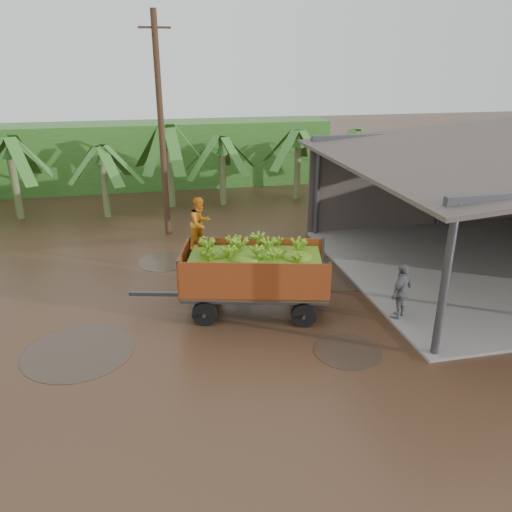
{
  "coord_description": "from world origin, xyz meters",
  "views": [
    {
      "loc": [
        -1.33,
        -13.24,
        6.95
      ],
      "look_at": [
        1.54,
        0.08,
        1.53
      ],
      "focal_mm": 35.0,
      "sensor_mm": 36.0,
      "label": 1
    }
  ],
  "objects_px": {
    "man_blue": "(205,261)",
    "utility_pole": "(161,128)",
    "banana_trailer": "(254,271)",
    "man_grey": "(401,292)"
  },
  "relations": [
    {
      "from": "banana_trailer",
      "to": "man_blue",
      "type": "relative_size",
      "value": 3.48
    },
    {
      "from": "banana_trailer",
      "to": "man_grey",
      "type": "relative_size",
      "value": 3.38
    },
    {
      "from": "utility_pole",
      "to": "man_grey",
      "type": "bearing_deg",
      "value": -56.05
    },
    {
      "from": "banana_trailer",
      "to": "man_grey",
      "type": "distance_m",
      "value": 4.19
    },
    {
      "from": "man_blue",
      "to": "utility_pole",
      "type": "xyz_separation_m",
      "value": [
        -0.94,
        5.47,
        3.54
      ]
    },
    {
      "from": "utility_pole",
      "to": "man_blue",
      "type": "bearing_deg",
      "value": -80.28
    },
    {
      "from": "man_blue",
      "to": "utility_pole",
      "type": "height_order",
      "value": "utility_pole"
    },
    {
      "from": "utility_pole",
      "to": "banana_trailer",
      "type": "bearing_deg",
      "value": -74.47
    },
    {
      "from": "banana_trailer",
      "to": "man_blue",
      "type": "height_order",
      "value": "banana_trailer"
    },
    {
      "from": "man_grey",
      "to": "utility_pole",
      "type": "distance_m",
      "value": 11.38
    }
  ]
}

